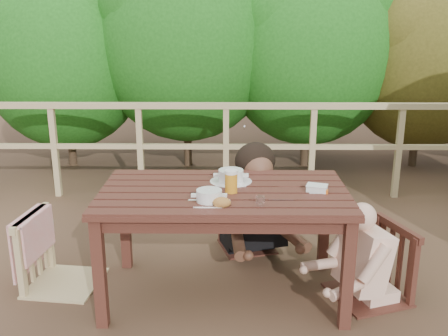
{
  "coord_description": "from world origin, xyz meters",
  "views": [
    {
      "loc": [
        0.04,
        -3.18,
        1.87
      ],
      "look_at": [
        0.0,
        0.05,
        0.9
      ],
      "focal_mm": 41.01,
      "sensor_mm": 36.0,
      "label": 1
    }
  ],
  "objects_px": {
    "chair_right": "(372,232)",
    "diner_right": "(378,219)",
    "soup_near": "(209,197)",
    "beer_glass": "(231,182)",
    "tumbler": "(260,202)",
    "bread_roll": "(222,203)",
    "woman": "(248,165)",
    "butter_tub": "(317,189)",
    "chair_far": "(248,200)",
    "table": "(224,244)",
    "chair_left": "(60,220)",
    "soup_far": "(231,177)"
  },
  "relations": [
    {
      "from": "chair_right",
      "to": "diner_right",
      "type": "height_order",
      "value": "diner_right"
    },
    {
      "from": "soup_near",
      "to": "beer_glass",
      "type": "xyz_separation_m",
      "value": [
        0.14,
        0.17,
        0.04
      ]
    },
    {
      "from": "soup_near",
      "to": "tumbler",
      "type": "distance_m",
      "value": 0.32
    },
    {
      "from": "diner_right",
      "to": "beer_glass",
      "type": "bearing_deg",
      "value": 72.14
    },
    {
      "from": "beer_glass",
      "to": "tumbler",
      "type": "height_order",
      "value": "beer_glass"
    },
    {
      "from": "soup_near",
      "to": "bread_roll",
      "type": "xyz_separation_m",
      "value": [
        0.08,
        -0.07,
        -0.01
      ]
    },
    {
      "from": "woman",
      "to": "beer_glass",
      "type": "distance_m",
      "value": 0.84
    },
    {
      "from": "woman",
      "to": "butter_tub",
      "type": "distance_m",
      "value": 0.9
    },
    {
      "from": "chair_far",
      "to": "beer_glass",
      "type": "height_order",
      "value": "beer_glass"
    },
    {
      "from": "chair_far",
      "to": "butter_tub",
      "type": "bearing_deg",
      "value": -77.24
    },
    {
      "from": "table",
      "to": "butter_tub",
      "type": "bearing_deg",
      "value": -2.15
    },
    {
      "from": "chair_right",
      "to": "soup_near",
      "type": "distance_m",
      "value": 1.14
    },
    {
      "from": "chair_far",
      "to": "woman",
      "type": "bearing_deg",
      "value": 74.01
    },
    {
      "from": "chair_right",
      "to": "woman",
      "type": "xyz_separation_m",
      "value": [
        -0.81,
        0.79,
        0.23
      ]
    },
    {
      "from": "table",
      "to": "chair_far",
      "type": "bearing_deg",
      "value": 76.1
    },
    {
      "from": "chair_left",
      "to": "chair_far",
      "type": "xyz_separation_m",
      "value": [
        1.33,
        0.63,
        -0.08
      ]
    },
    {
      "from": "chair_left",
      "to": "woman",
      "type": "bearing_deg",
      "value": -56.98
    },
    {
      "from": "diner_right",
      "to": "tumbler",
      "type": "xyz_separation_m",
      "value": [
        -0.8,
        -0.26,
        0.21
      ]
    },
    {
      "from": "chair_far",
      "to": "tumbler",
      "type": "xyz_separation_m",
      "value": [
        0.04,
        -1.03,
        0.37
      ]
    },
    {
      "from": "chair_left",
      "to": "beer_glass",
      "type": "height_order",
      "value": "chair_left"
    },
    {
      "from": "chair_left",
      "to": "butter_tub",
      "type": "distance_m",
      "value": 1.78
    },
    {
      "from": "chair_right",
      "to": "beer_glass",
      "type": "xyz_separation_m",
      "value": [
        -0.94,
        -0.03,
        0.36
      ]
    },
    {
      "from": "chair_far",
      "to": "bread_roll",
      "type": "bearing_deg",
      "value": -116.61
    },
    {
      "from": "soup_far",
      "to": "diner_right",
      "type": "bearing_deg",
      "value": -11.73
    },
    {
      "from": "soup_near",
      "to": "bread_roll",
      "type": "bearing_deg",
      "value": -42.75
    },
    {
      "from": "woman",
      "to": "diner_right",
      "type": "relative_size",
      "value": 1.24
    },
    {
      "from": "bread_roll",
      "to": "beer_glass",
      "type": "xyz_separation_m",
      "value": [
        0.06,
        0.24,
        0.05
      ]
    },
    {
      "from": "soup_far",
      "to": "chair_right",
      "type": "bearing_deg",
      "value": -12.09
    },
    {
      "from": "table",
      "to": "chair_right",
      "type": "distance_m",
      "value": 1.0
    },
    {
      "from": "table",
      "to": "soup_far",
      "type": "bearing_deg",
      "value": 75.46
    },
    {
      "from": "bread_roll",
      "to": "tumbler",
      "type": "relative_size",
      "value": 1.65
    },
    {
      "from": "chair_right",
      "to": "soup_far",
      "type": "relative_size",
      "value": 3.29
    },
    {
      "from": "chair_far",
      "to": "butter_tub",
      "type": "distance_m",
      "value": 0.95
    },
    {
      "from": "table",
      "to": "tumbler",
      "type": "xyz_separation_m",
      "value": [
        0.22,
        -0.28,
        0.41
      ]
    },
    {
      "from": "butter_tub",
      "to": "chair_left",
      "type": "bearing_deg",
      "value": -166.82
    },
    {
      "from": "beer_glass",
      "to": "butter_tub",
      "type": "relative_size",
      "value": 1.22
    },
    {
      "from": "table",
      "to": "butter_tub",
      "type": "xyz_separation_m",
      "value": [
        0.61,
        -0.02,
        0.4
      ]
    },
    {
      "from": "beer_glass",
      "to": "tumbler",
      "type": "bearing_deg",
      "value": -52.42
    },
    {
      "from": "chair_far",
      "to": "diner_right",
      "type": "xyz_separation_m",
      "value": [
        0.84,
        -0.77,
        0.16
      ]
    },
    {
      "from": "tumbler",
      "to": "butter_tub",
      "type": "distance_m",
      "value": 0.46
    },
    {
      "from": "table",
      "to": "woman",
      "type": "bearing_deg",
      "value": 76.45
    },
    {
      "from": "soup_near",
      "to": "soup_far",
      "type": "xyz_separation_m",
      "value": [
        0.13,
        0.4,
        0.0
      ]
    },
    {
      "from": "diner_right",
      "to": "butter_tub",
      "type": "bearing_deg",
      "value": 70.42
    },
    {
      "from": "diner_right",
      "to": "bread_roll",
      "type": "relative_size",
      "value": 10.19
    },
    {
      "from": "diner_right",
      "to": "soup_near",
      "type": "height_order",
      "value": "diner_right"
    },
    {
      "from": "chair_far",
      "to": "soup_far",
      "type": "relative_size",
      "value": 2.88
    },
    {
      "from": "chair_right",
      "to": "soup_near",
      "type": "relative_size",
      "value": 3.59
    },
    {
      "from": "soup_far",
      "to": "tumbler",
      "type": "bearing_deg",
      "value": -68.88
    },
    {
      "from": "woman",
      "to": "soup_far",
      "type": "distance_m",
      "value": 0.61
    },
    {
      "from": "table",
      "to": "beer_glass",
      "type": "height_order",
      "value": "beer_glass"
    }
  ]
}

